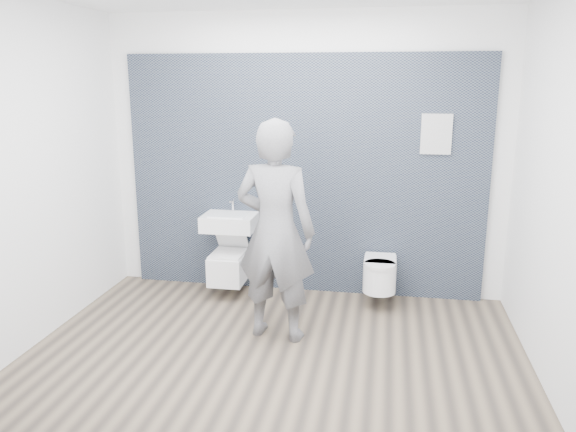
% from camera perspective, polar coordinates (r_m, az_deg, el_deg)
% --- Properties ---
extents(ground, '(4.00, 4.00, 0.00)m').
position_cam_1_polar(ground, '(4.66, -1.35, -13.81)').
color(ground, brown).
rests_on(ground, ground).
extents(room_shell, '(4.00, 4.00, 4.00)m').
position_cam_1_polar(room_shell, '(4.15, -1.48, 8.00)').
color(room_shell, silver).
rests_on(room_shell, ground).
extents(tile_wall, '(3.60, 0.06, 2.40)m').
position_cam_1_polar(tile_wall, '(5.98, 1.49, -7.37)').
color(tile_wall, black).
rests_on(tile_wall, ground).
extents(washbasin, '(0.53, 0.40, 0.40)m').
position_cam_1_polar(washbasin, '(5.68, -5.96, -0.59)').
color(washbasin, white).
rests_on(washbasin, ground).
extents(toilet_square, '(0.34, 0.49, 0.60)m').
position_cam_1_polar(toilet_square, '(5.77, -5.98, -4.96)').
color(toilet_square, white).
rests_on(toilet_square, ground).
extents(toilet_rounded, '(0.31, 0.53, 0.29)m').
position_cam_1_polar(toilet_rounded, '(5.53, 9.29, -5.83)').
color(toilet_rounded, white).
rests_on(toilet_rounded, ground).
extents(info_placard, '(0.28, 0.03, 0.38)m').
position_cam_1_polar(info_placard, '(5.89, 13.85, -8.11)').
color(info_placard, white).
rests_on(info_placard, ground).
extents(visitor, '(0.74, 0.54, 1.86)m').
position_cam_1_polar(visitor, '(4.63, -1.28, -1.57)').
color(visitor, slate).
rests_on(visitor, ground).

